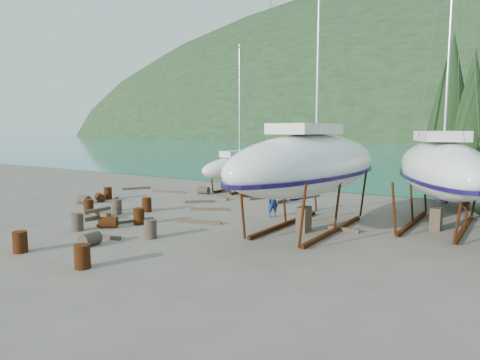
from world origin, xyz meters
The scene contains 41 objects.
ground centered at (0.00, 0.00, 0.00)m, with size 600.00×600.00×0.00m, color #5E544A.
far_house_left centered at (-60.00, 190.00, 2.92)m, with size 6.60×5.60×5.60m.
far_house_center centered at (-20.00, 190.00, 2.92)m, with size 6.60×5.60×5.60m.
cypress_near_right centered at (12.50, 12.00, 5.79)m, with size 3.60×3.60×10.00m.
cypress_back_left centered at (11.00, 14.00, 6.66)m, with size 4.14×4.14×11.50m.
moored_boat_left centered at (-30.00, 60.00, 0.39)m, with size 2.00×5.00×6.05m.
moored_boat_far centered at (-8.00, 110.00, 0.39)m, with size 2.00×5.00×6.05m.
large_sailboat_near centered at (6.46, 1.67, 3.34)m, with size 4.76×13.42×20.75m.
large_sailboat_far centered at (11.86, 5.69, 3.10)m, with size 7.63×12.47×19.00m.
small_sailboat_shore centered at (-4.21, 10.85, 1.95)m, with size 3.63×7.70×11.84m.
worker centered at (3.42, 3.34, 0.96)m, with size 0.70×0.46×1.93m, color navy.
drum_0 centered at (-6.21, -2.08, 0.44)m, with size 0.58×0.58×0.88m, color #4E280D.
drum_1 centered at (-0.17, -6.53, 0.29)m, with size 0.58×0.58×0.88m, color #2D2823.
drum_2 centered at (-9.47, 1.29, 0.29)m, with size 0.58×0.58×0.88m, color #4E280D.
drum_3 centered at (-1.68, -8.81, 0.44)m, with size 0.58×0.58×0.88m, color #4E280D.
drum_4 centered at (-1.88, 8.78, 0.29)m, with size 0.58×0.58×0.88m, color #4E280D.
drum_5 centered at (-3.06, -5.11, 0.44)m, with size 0.58×0.58×0.88m, color #2D2823.
drum_7 centered at (2.21, -8.66, 0.44)m, with size 0.58×0.58×0.88m, color #4E280D.
drum_8 centered at (-9.79, 2.25, 0.44)m, with size 0.58×0.58×0.88m, color #4E280D.
drum_9 centered at (-5.57, 8.17, 0.29)m, with size 0.58×0.58×0.88m, color #2D2823.
drum_10 centered at (-1.58, -2.38, 0.44)m, with size 0.58×0.58×0.88m, color #4E280D.
drum_12 centered at (-2.25, -3.85, 0.29)m, with size 0.58×0.58×0.88m, color #4E280D.
drum_14 centered at (-3.86, 0.40, 0.44)m, with size 0.58×0.58×0.88m, color #4E280D.
drum_15 centered at (-9.57, 0.05, 0.29)m, with size 0.58×0.58×0.88m, color #2D2823.
drum_16 centered at (-4.78, -1.16, 0.44)m, with size 0.58×0.58×0.88m, color #2D2823.
drum_17 centered at (1.10, -4.16, 0.44)m, with size 0.58×0.58×0.88m, color #2D2823.
timber_0 centered at (-4.30, 10.70, 0.07)m, with size 0.14×2.36×0.14m, color brown.
timber_1 centered at (8.09, 2.21, 0.10)m, with size 0.19×1.61×0.19m, color brown.
timber_2 centered at (-11.99, 7.04, 0.09)m, with size 0.19×2.39×0.19m, color brown.
timber_3 centered at (-2.42, -2.54, 0.07)m, with size 0.15×3.21×0.15m, color brown.
timber_4 centered at (-3.21, 4.78, 0.09)m, with size 0.17×2.11×0.17m, color brown.
timber_5 centered at (0.89, -0.42, 0.08)m, with size 0.16×2.64×0.16m, color brown.
timber_6 centered at (2.28, 11.38, 0.10)m, with size 0.19×1.66×0.19m, color brown.
timber_7 centered at (-0.68, -5.45, 0.09)m, with size 0.17×1.84×0.17m, color brown.
timber_8 centered at (-2.89, 6.97, 0.09)m, with size 0.19×1.80×0.19m, color brown.
timber_10 centered at (-0.34, 8.81, 0.08)m, with size 0.16×2.72×0.16m, color brown.
timber_11 centered at (-0.86, 2.92, 0.08)m, with size 0.15×2.42×0.15m, color brown.
timber_12 centered at (-8.79, 1.94, 0.08)m, with size 0.17×1.94×0.17m, color brown.
timber_15 centered at (-8.45, 7.17, 0.07)m, with size 0.15×2.80×0.15m, color brown.
timber_pile_fore centered at (-4.62, -2.72, 0.30)m, with size 1.80×1.80×0.60m.
timber_pile_aft centered at (1.48, 8.12, 0.30)m, with size 1.80×1.80×0.60m.
Camera 1 is at (15.41, -18.05, 5.02)m, focal length 32.00 mm.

